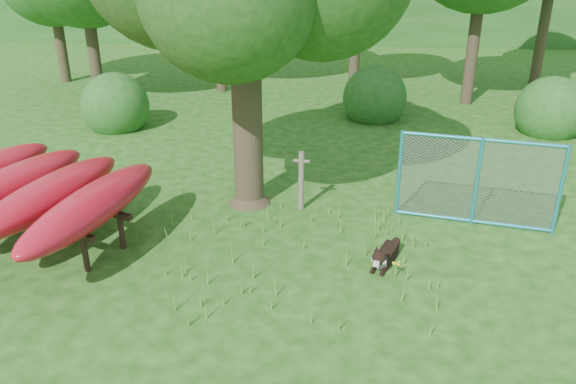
{
  "coord_description": "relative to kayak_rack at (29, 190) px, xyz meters",
  "views": [
    {
      "loc": [
        0.88,
        -6.79,
        4.48
      ],
      "look_at": [
        0.2,
        1.2,
        1.0
      ],
      "focal_mm": 35.0,
      "sensor_mm": 36.0,
      "label": 1
    }
  ],
  "objects": [
    {
      "name": "fence_section",
      "position": [
        7.37,
        1.25,
        -0.11
      ],
      "size": [
        2.68,
        0.64,
        2.66
      ],
      "rotation": [
        0.0,
        0.0,
        -0.21
      ],
      "color": "teal",
      "rests_on": "ground"
    },
    {
      "name": "husky_dog",
      "position": [
        5.72,
        -0.33,
        -0.75
      ],
      "size": [
        0.52,
        0.9,
        0.43
      ],
      "rotation": [
        0.0,
        0.0,
        -0.38
      ],
      "color": "black",
      "rests_on": "ground"
    },
    {
      "name": "shrub_mid",
      "position": [
        6.0,
        7.86,
        -0.9
      ],
      "size": [
        1.8,
        1.8,
        1.8
      ],
      "primitive_type": "sphere",
      "color": "#1B521A",
      "rests_on": "ground"
    },
    {
      "name": "shrub_left",
      "position": [
        -1.0,
        6.36,
        -0.9
      ],
      "size": [
        1.8,
        1.8,
        1.8
      ],
      "primitive_type": "sphere",
      "color": "#1B521A",
      "rests_on": "ground"
    },
    {
      "name": "ground",
      "position": [
        4.0,
        -1.14,
        -0.9
      ],
      "size": [
        80.0,
        80.0,
        0.0
      ],
      "primitive_type": "plane",
      "color": "#18480E",
      "rests_on": "ground"
    },
    {
      "name": "shrub_right",
      "position": [
        10.5,
        6.86,
        -0.9
      ],
      "size": [
        1.8,
        1.8,
        1.8
      ],
      "primitive_type": "sphere",
      "color": "#1B521A",
      "rests_on": "ground"
    },
    {
      "name": "wildflower_clump",
      "position": [
        5.87,
        -0.67,
        -0.69
      ],
      "size": [
        0.12,
        0.1,
        0.26
      ],
      "rotation": [
        0.0,
        0.0,
        0.16
      ],
      "color": "#598F2F",
      "rests_on": "ground"
    },
    {
      "name": "kayak_rack",
      "position": [
        0.0,
        0.0,
        0.0
      ],
      "size": [
        4.14,
        4.47,
        1.18
      ],
      "rotation": [
        0.0,
        0.0,
        -0.37
      ],
      "color": "black",
      "rests_on": "ground"
    },
    {
      "name": "wooden_post",
      "position": [
        4.31,
        1.59,
        -0.31
      ],
      "size": [
        0.31,
        0.12,
        1.13
      ],
      "rotation": [
        0.0,
        0.0,
        -0.14
      ],
      "color": "brown",
      "rests_on": "ground"
    }
  ]
}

